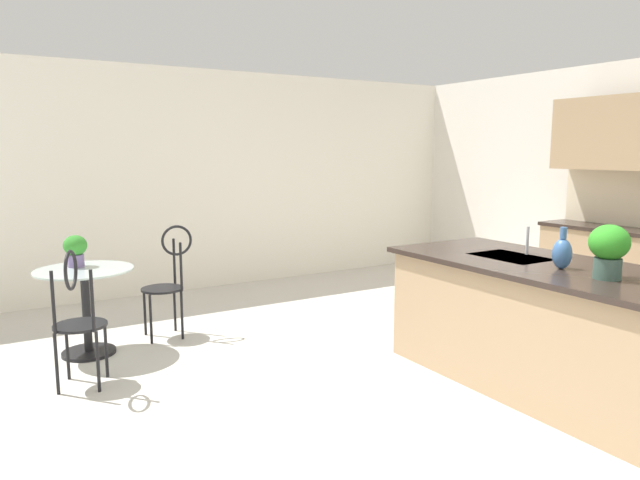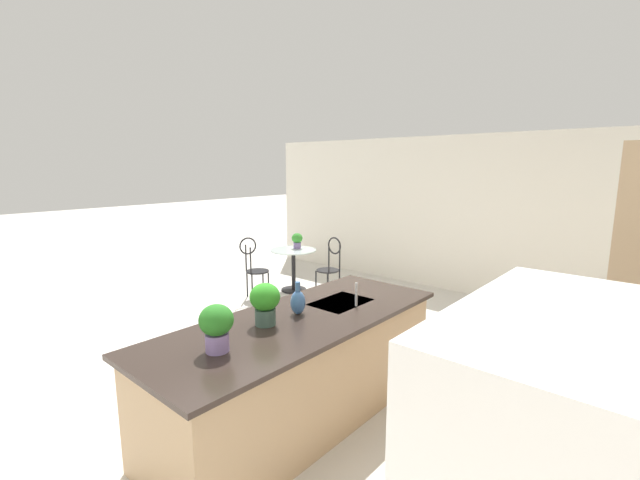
{
  "view_description": "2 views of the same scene",
  "coord_description": "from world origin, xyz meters",
  "px_view_note": "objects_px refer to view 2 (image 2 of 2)",
  "views": [
    {
      "loc": [
        2.74,
        -2.66,
        1.72
      ],
      "look_at": [
        -1.22,
        -0.26,
        1.01
      ],
      "focal_mm": 32.74,
      "sensor_mm": 36.0,
      "label": 1
    },
    {
      "loc": [
        2.74,
        3.2,
        2.19
      ],
      "look_at": [
        -1.58,
        -0.56,
        1.17
      ],
      "focal_mm": 23.61,
      "sensor_mm": 36.0,
      "label": 2
    }
  ],
  "objects_px": {
    "chair_near_window": "(254,265)",
    "potted_plant_counter_far": "(216,325)",
    "potted_plant_counter_near": "(265,301)",
    "vase_on_counter": "(298,302)",
    "bistro_table": "(294,266)",
    "chair_by_island": "(330,264)",
    "potted_plant_on_table": "(297,240)"
  },
  "relations": [
    {
      "from": "chair_by_island",
      "to": "potted_plant_on_table",
      "type": "xyz_separation_m",
      "value": [
        -0.02,
        -0.78,
        0.32
      ]
    },
    {
      "from": "potted_plant_counter_near",
      "to": "potted_plant_on_table",
      "type": "bearing_deg",
      "value": -139.44
    },
    {
      "from": "chair_by_island",
      "to": "potted_plant_on_table",
      "type": "relative_size",
      "value": 3.84
    },
    {
      "from": "chair_near_window",
      "to": "chair_by_island",
      "type": "height_order",
      "value": "same"
    },
    {
      "from": "bistro_table",
      "to": "chair_by_island",
      "type": "height_order",
      "value": "chair_by_island"
    },
    {
      "from": "potted_plant_on_table",
      "to": "potted_plant_counter_far",
      "type": "bearing_deg",
      "value": 37.26
    },
    {
      "from": "vase_on_counter",
      "to": "potted_plant_counter_far",
      "type": "bearing_deg",
      "value": 6.03
    },
    {
      "from": "bistro_table",
      "to": "potted_plant_counter_far",
      "type": "distance_m",
      "value": 4.51
    },
    {
      "from": "bistro_table",
      "to": "chair_near_window",
      "type": "distance_m",
      "value": 0.78
    },
    {
      "from": "bistro_table",
      "to": "vase_on_counter",
      "type": "height_order",
      "value": "vase_on_counter"
    },
    {
      "from": "bistro_table",
      "to": "chair_by_island",
      "type": "relative_size",
      "value": 0.77
    },
    {
      "from": "potted_plant_counter_far",
      "to": "vase_on_counter",
      "type": "relative_size",
      "value": 1.17
    },
    {
      "from": "vase_on_counter",
      "to": "chair_near_window",
      "type": "bearing_deg",
      "value": -123.54
    },
    {
      "from": "chair_by_island",
      "to": "vase_on_counter",
      "type": "distance_m",
      "value": 3.37
    },
    {
      "from": "potted_plant_counter_far",
      "to": "vase_on_counter",
      "type": "distance_m",
      "value": 0.91
    },
    {
      "from": "bistro_table",
      "to": "potted_plant_on_table",
      "type": "xyz_separation_m",
      "value": [
        -0.14,
        -0.04,
        0.45
      ]
    },
    {
      "from": "chair_near_window",
      "to": "potted_plant_counter_far",
      "type": "xyz_separation_m",
      "value": [
        2.77,
        2.92,
        0.54
      ]
    },
    {
      "from": "bistro_table",
      "to": "chair_by_island",
      "type": "bearing_deg",
      "value": 99.11
    },
    {
      "from": "chair_by_island",
      "to": "potted_plant_counter_far",
      "type": "bearing_deg",
      "value": 28.84
    },
    {
      "from": "bistro_table",
      "to": "potted_plant_counter_near",
      "type": "bearing_deg",
      "value": 41.43
    },
    {
      "from": "bistro_table",
      "to": "potted_plant_counter_far",
      "type": "relative_size",
      "value": 2.38
    },
    {
      "from": "potted_plant_on_table",
      "to": "potted_plant_counter_far",
      "type": "xyz_separation_m",
      "value": [
        3.66,
        2.78,
        0.22
      ]
    },
    {
      "from": "potted_plant_counter_far",
      "to": "potted_plant_counter_near",
      "type": "height_order",
      "value": "potted_plant_counter_near"
    },
    {
      "from": "bistro_table",
      "to": "potted_plant_on_table",
      "type": "relative_size",
      "value": 2.95
    },
    {
      "from": "potted_plant_on_table",
      "to": "potted_plant_counter_far",
      "type": "distance_m",
      "value": 4.6
    },
    {
      "from": "vase_on_counter",
      "to": "bistro_table",
      "type": "bearing_deg",
      "value": -134.7
    },
    {
      "from": "chair_near_window",
      "to": "potted_plant_counter_near",
      "type": "distance_m",
      "value": 3.62
    },
    {
      "from": "vase_on_counter",
      "to": "potted_plant_on_table",
      "type": "bearing_deg",
      "value": -135.74
    },
    {
      "from": "bistro_table",
      "to": "potted_plant_counter_far",
      "type": "bearing_deg",
      "value": 37.93
    },
    {
      "from": "potted_plant_on_table",
      "to": "chair_by_island",
      "type": "bearing_deg",
      "value": 88.79
    },
    {
      "from": "chair_near_window",
      "to": "vase_on_counter",
      "type": "xyz_separation_m",
      "value": [
        1.87,
        2.83,
        0.46
      ]
    },
    {
      "from": "bistro_table",
      "to": "potted_plant_on_table",
      "type": "bearing_deg",
      "value": -164.83
    }
  ]
}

